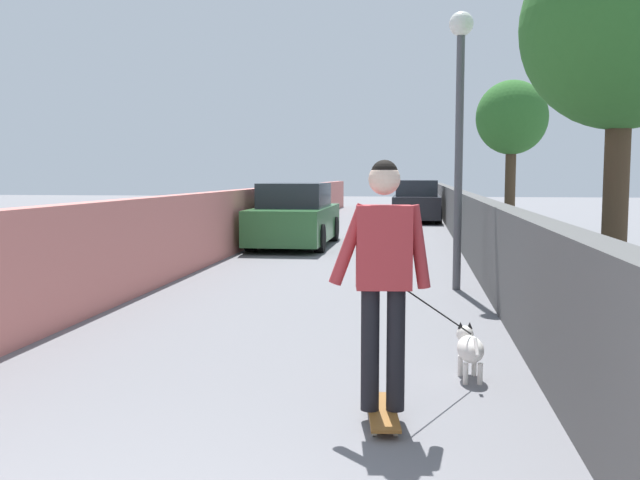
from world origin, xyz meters
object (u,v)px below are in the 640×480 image
object	(u,v)px
lamp_post	(460,100)
skateboard	(382,412)
dog	(469,347)
car_near	(295,217)
tree_right_near	(622,29)
tree_right_mid	(512,119)
person_skateboarder	(384,265)
car_far	(416,202)

from	to	relation	value
lamp_post	skateboard	world-z (taller)	lamp_post
dog	car_near	world-z (taller)	car_near
tree_right_near	skateboard	bearing A→B (deg)	148.63
lamp_post	car_near	bearing A→B (deg)	30.35
tree_right_near	lamp_post	distance (m)	2.42
tree_right_near	tree_right_mid	xyz separation A→B (m)	(11.50, -0.19, -0.22)
lamp_post	car_near	xyz separation A→B (m)	(6.07, 3.55, -2.13)
tree_right_mid	dog	bearing A→B (deg)	171.39
car_near	tree_right_near	bearing A→B (deg)	-143.57
tree_right_near	car_near	xyz separation A→B (m)	(7.39, 5.45, -2.84)
person_skateboarder	car_near	distance (m)	12.20
lamp_post	car_far	bearing A→B (deg)	2.19
car_far	lamp_post	bearing A→B (deg)	-177.81
tree_right_near	person_skateboarder	xyz separation A→B (m)	(-4.51, 2.75, -2.44)
person_skateboarder	car_far	world-z (taller)	person_skateboarder
tree_right_mid	person_skateboarder	xyz separation A→B (m)	(-16.01, 2.94, -2.22)
tree_right_mid	tree_right_near	bearing A→B (deg)	179.05
lamp_post	person_skateboarder	world-z (taller)	lamp_post
person_skateboarder	tree_right_near	bearing A→B (deg)	-31.37
tree_right_near	person_skateboarder	distance (m)	5.81
car_near	skateboard	bearing A→B (deg)	-167.18
person_skateboarder	car_far	bearing A→B (deg)	-0.65
tree_right_mid	lamp_post	distance (m)	10.40
tree_right_mid	skateboard	size ratio (longest dim) A/B	5.45
tree_right_near	car_near	distance (m)	9.61
tree_right_near	car_far	distance (m)	17.42
person_skateboarder	car_far	distance (m)	21.51
lamp_post	car_far	distance (m)	15.83
lamp_post	dog	size ratio (longest dim) A/B	2.90
tree_right_mid	car_near	bearing A→B (deg)	126.08
tree_right_near	tree_right_mid	bearing A→B (deg)	-0.95
skateboard	dog	bearing A→B (deg)	-31.25
tree_right_mid	dog	size ratio (longest dim) A/B	3.13
person_skateboarder	car_near	xyz separation A→B (m)	(11.89, 2.71, -0.40)
tree_right_near	dog	world-z (taller)	tree_right_near
person_skateboarder	car_near	bearing A→B (deg)	12.82
tree_right_near	car_far	size ratio (longest dim) A/B	1.12
skateboard	car_far	distance (m)	21.52
lamp_post	person_skateboarder	bearing A→B (deg)	171.74
tree_right_near	skateboard	distance (m)	6.33
tree_right_near	skateboard	world-z (taller)	tree_right_near
car_near	tree_right_mid	bearing A→B (deg)	-53.92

